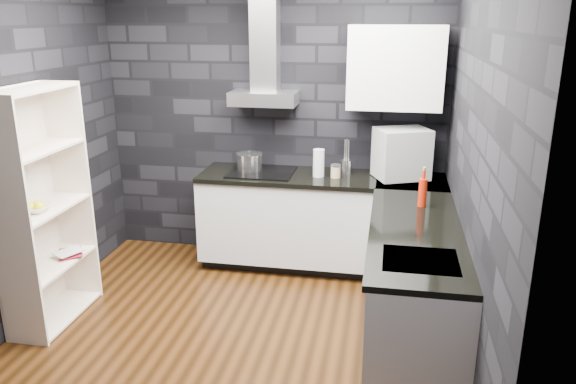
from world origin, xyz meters
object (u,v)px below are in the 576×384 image
(red_bottle, at_px, (423,193))
(bookshelf, at_px, (43,209))
(glass_vase, at_px, (319,163))
(fruit_bowl, at_px, (36,208))
(pot, at_px, (250,162))
(storage_jar, at_px, (336,172))
(utensil_crock, at_px, (346,167))
(appliance_garage, at_px, (402,153))

(red_bottle, xyz_separation_m, bookshelf, (-2.77, -0.58, -0.11))
(glass_vase, bearing_deg, bookshelf, -146.68)
(fruit_bowl, bearing_deg, glass_vase, 35.12)
(pot, distance_m, storage_jar, 0.81)
(pot, height_order, fruit_bowl, pot)
(storage_jar, bearing_deg, pot, 173.83)
(glass_vase, relative_size, fruit_bowl, 1.20)
(storage_jar, xyz_separation_m, bookshelf, (-2.05, -1.24, -0.05))
(storage_jar, bearing_deg, fruit_bowl, -147.09)
(storage_jar, relative_size, bookshelf, 0.06)
(glass_vase, distance_m, utensil_crock, 0.27)
(storage_jar, xyz_separation_m, appliance_garage, (0.56, 0.08, 0.17))
(appliance_garage, bearing_deg, glass_vase, 162.61)
(red_bottle, xyz_separation_m, fruit_bowl, (-2.77, -0.67, -0.07))
(pot, distance_m, red_bottle, 1.70)
(glass_vase, relative_size, appliance_garage, 0.57)
(utensil_crock, bearing_deg, red_bottle, -51.16)
(pot, xyz_separation_m, fruit_bowl, (-1.24, -1.41, -0.04))
(pot, height_order, appliance_garage, appliance_garage)
(fruit_bowl, bearing_deg, red_bottle, 13.52)
(pot, bearing_deg, fruit_bowl, -131.38)
(pot, xyz_separation_m, storage_jar, (0.80, -0.09, -0.03))
(red_bottle, bearing_deg, utensil_crock, 128.84)
(utensil_crock, relative_size, red_bottle, 0.60)
(utensil_crock, height_order, appliance_garage, appliance_garage)
(pot, bearing_deg, storage_jar, -6.17)
(utensil_crock, xyz_separation_m, bookshelf, (-2.13, -1.37, -0.06))
(storage_jar, relative_size, fruit_bowl, 0.50)
(pot, distance_m, utensil_crock, 0.89)
(storage_jar, bearing_deg, glass_vase, 177.24)
(glass_vase, xyz_separation_m, red_bottle, (0.87, -0.67, -0.02))
(storage_jar, bearing_deg, red_bottle, -42.62)
(pot, xyz_separation_m, bookshelf, (-1.24, -1.33, -0.08))
(storage_jar, distance_m, bookshelf, 2.40)
(red_bottle, bearing_deg, glass_vase, 142.51)
(storage_jar, xyz_separation_m, utensil_crock, (0.08, 0.13, 0.01))
(appliance_garage, bearing_deg, storage_jar, 164.90)
(glass_vase, distance_m, storage_jar, 0.17)
(storage_jar, relative_size, utensil_crock, 0.80)
(storage_jar, height_order, red_bottle, red_bottle)
(utensil_crock, height_order, fruit_bowl, utensil_crock)
(pot, height_order, storage_jar, pot)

